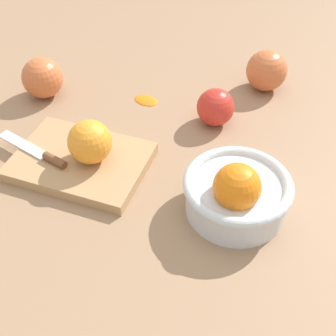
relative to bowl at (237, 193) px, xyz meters
name	(u,v)px	position (x,y,z in m)	size (l,w,h in m)	color
ground_plane	(143,142)	(0.18, -0.14, -0.04)	(2.40, 2.40, 0.00)	#997556
bowl	(237,193)	(0.00, 0.00, 0.00)	(0.17, 0.17, 0.11)	silver
cutting_board	(81,162)	(0.27, -0.06, -0.03)	(0.22, 0.16, 0.02)	tan
orange_on_board	(90,142)	(0.24, -0.06, 0.02)	(0.07, 0.07, 0.07)	orange
knife	(41,153)	(0.33, -0.05, -0.02)	(0.15, 0.08, 0.01)	silver
apple_front_left	(216,107)	(0.05, -0.22, 0.00)	(0.07, 0.07, 0.07)	red
apple_front_right	(42,78)	(0.40, -0.25, 0.00)	(0.08, 0.08, 0.08)	#CC6638
apple_front_left_2	(267,70)	(-0.04, -0.35, 0.00)	(0.08, 0.08, 0.08)	#CC6638
citrus_peel	(146,99)	(0.19, -0.27, -0.04)	(0.05, 0.04, 0.01)	orange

